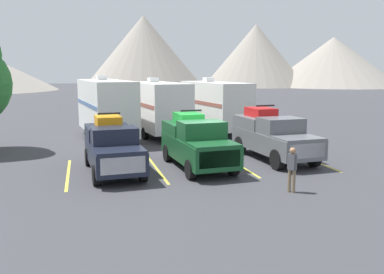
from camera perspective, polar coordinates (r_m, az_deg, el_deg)
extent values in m
plane|color=#38383D|center=(18.68, 1.27, -4.41)|extent=(240.00, 240.00, 0.00)
cube|color=black|center=(18.15, -10.71, -2.22)|extent=(2.31, 5.34, 0.90)
cube|color=black|center=(16.23, -9.84, -1.78)|extent=(1.98, 1.59, 0.08)
cube|color=black|center=(17.55, -10.58, 0.11)|extent=(1.93, 1.48, 0.73)
cube|color=slate|center=(17.01, -10.32, -0.04)|extent=(1.74, 0.33, 0.54)
cube|color=black|center=(19.40, -11.36, 0.70)|extent=(2.08, 2.53, 0.56)
cube|color=silver|center=(15.64, -9.39, -3.85)|extent=(1.67, 0.17, 0.63)
cylinder|color=black|center=(16.69, -6.73, -4.72)|extent=(0.33, 0.82, 0.80)
cylinder|color=black|center=(16.43, -12.92, -5.11)|extent=(0.33, 0.82, 0.80)
cylinder|color=black|center=(20.09, -8.83, -2.37)|extent=(0.33, 0.82, 0.80)
cylinder|color=black|center=(19.88, -13.96, -2.66)|extent=(0.33, 0.82, 0.80)
cube|color=orange|center=(19.34, -11.40, 2.18)|extent=(1.18, 1.61, 0.45)
cylinder|color=black|center=(18.88, -9.87, 2.05)|extent=(0.21, 0.45, 0.44)
cylinder|color=black|center=(18.77, -12.53, 1.92)|extent=(0.21, 0.45, 0.44)
cylinder|color=black|center=(19.92, -10.34, 2.40)|extent=(0.21, 0.45, 0.44)
cylinder|color=black|center=(19.81, -12.86, 2.29)|extent=(0.21, 0.45, 0.44)
cube|color=black|center=(18.87, -11.27, 3.16)|extent=(0.98, 0.15, 0.08)
cube|color=#144723|center=(18.72, 0.82, -1.59)|extent=(2.38, 5.32, 0.97)
cube|color=#144723|center=(16.90, 2.93, -0.98)|extent=(2.05, 1.58, 0.08)
cube|color=#144723|center=(18.14, 1.32, 0.90)|extent=(2.00, 1.48, 0.81)
cube|color=slate|center=(17.63, 1.91, 0.79)|extent=(1.80, 0.35, 0.60)
cube|color=#144723|center=(19.91, -0.52, 1.25)|extent=(2.15, 2.52, 0.53)
cube|color=silver|center=(16.36, 3.81, -3.03)|extent=(1.73, 0.18, 0.68)
cylinder|color=black|center=(17.56, 5.63, -3.98)|extent=(0.33, 0.83, 0.81)
cylinder|color=black|center=(16.89, -0.19, -4.46)|extent=(0.33, 0.83, 0.81)
cylinder|color=black|center=(20.76, 1.63, -1.88)|extent=(0.33, 0.83, 0.81)
cylinder|color=black|center=(20.20, -3.36, -2.20)|extent=(0.33, 0.83, 0.81)
cube|color=green|center=(19.85, -0.52, 2.66)|extent=(1.22, 1.60, 0.45)
cylinder|color=black|center=(19.50, 1.24, 2.52)|extent=(0.21, 0.45, 0.44)
cylinder|color=black|center=(19.21, -1.33, 2.42)|extent=(0.21, 0.45, 0.44)
cylinder|color=black|center=(20.49, 0.24, 2.85)|extent=(0.21, 0.45, 0.44)
cylinder|color=black|center=(20.21, -2.22, 2.76)|extent=(0.21, 0.45, 0.44)
cube|color=black|center=(19.40, -0.13, 3.62)|extent=(1.02, 0.15, 0.08)
cube|color=#595B60|center=(20.83, 11.22, -0.59)|extent=(2.43, 5.72, 0.91)
cube|color=#595B60|center=(19.06, 14.26, -0.11)|extent=(2.08, 1.70, 0.08)
cube|color=#595B60|center=(20.28, 12.00, 1.50)|extent=(2.03, 1.58, 0.77)
cube|color=slate|center=(19.78, 12.86, 1.39)|extent=(1.82, 0.34, 0.57)
cube|color=#595B60|center=(22.03, 9.34, 1.99)|extent=(2.19, 2.70, 0.62)
cube|color=silver|center=(18.52, 15.47, -1.84)|extent=(1.75, 0.18, 0.63)
cylinder|color=black|center=(19.84, 16.29, -2.61)|extent=(0.34, 0.94, 0.92)
cylinder|color=black|center=(18.84, 11.54, -3.05)|extent=(0.34, 0.94, 0.92)
cylinder|color=black|center=(23.00, 10.89, -0.81)|extent=(0.34, 0.94, 0.92)
cylinder|color=black|center=(22.14, 6.61, -1.09)|extent=(0.34, 0.94, 0.92)
cube|color=red|center=(21.97, 9.37, 3.37)|extent=(1.24, 1.72, 0.45)
cylinder|color=black|center=(21.70, 11.16, 3.24)|extent=(0.21, 0.45, 0.44)
cylinder|color=black|center=(21.26, 8.98, 3.17)|extent=(0.21, 0.45, 0.44)
cylinder|color=black|center=(22.68, 9.74, 3.53)|extent=(0.21, 0.45, 0.44)
cylinder|color=black|center=(22.26, 7.64, 3.48)|extent=(0.21, 0.45, 0.44)
cube|color=black|center=(21.53, 9.98, 4.24)|extent=(1.03, 0.15, 0.08)
cube|color=gold|center=(18.61, -16.56, -4.84)|extent=(0.12, 5.50, 0.01)
cube|color=gold|center=(18.86, -4.86, -4.30)|extent=(0.12, 5.50, 0.01)
cube|color=gold|center=(19.85, 6.09, -3.63)|extent=(0.12, 5.50, 0.01)
cube|color=gold|center=(21.48, 15.67, -2.94)|extent=(0.12, 5.50, 0.01)
cube|color=white|center=(26.61, -11.68, 4.14)|extent=(3.38, 7.76, 3.20)
cube|color=#4C6B99|center=(26.40, -14.22, 4.36)|extent=(1.03, 7.14, 0.24)
cube|color=silver|center=(27.63, -12.26, 7.94)|extent=(0.69, 0.78, 0.30)
cube|color=#333333|center=(22.63, -9.37, -1.29)|extent=(0.29, 1.20, 0.12)
cylinder|color=black|center=(26.18, -8.85, 0.28)|extent=(0.32, 0.78, 0.76)
cylinder|color=black|center=(25.75, -13.52, -0.01)|extent=(0.32, 0.78, 0.76)
cylinder|color=black|center=(27.91, -9.75, 0.81)|extent=(0.32, 0.78, 0.76)
cylinder|color=black|center=(27.51, -14.14, 0.54)|extent=(0.32, 0.78, 0.76)
cube|color=white|center=(27.60, -4.68, 4.29)|extent=(3.39, 6.78, 3.01)
cube|color=brown|center=(27.22, -7.22, 4.49)|extent=(0.90, 6.17, 0.24)
cube|color=silver|center=(28.43, -5.34, 7.77)|extent=(0.69, 0.78, 0.30)
cube|color=#333333|center=(24.22, -1.78, -0.48)|extent=(0.29, 1.20, 0.12)
cylinder|color=black|center=(27.45, -1.84, 0.80)|extent=(0.32, 0.78, 0.76)
cylinder|color=black|center=(26.72, -6.46, 0.51)|extent=(0.32, 0.78, 0.76)
cylinder|color=black|center=(28.89, -2.95, 1.22)|extent=(0.32, 0.78, 0.76)
cylinder|color=black|center=(28.20, -7.36, 0.96)|extent=(0.32, 0.78, 0.76)
cube|color=silver|center=(28.91, 3.11, 4.51)|extent=(3.27, 7.29, 3.00)
cube|color=brown|center=(28.41, 1.00, 4.75)|extent=(0.97, 6.69, 0.24)
cube|color=silver|center=(29.77, 2.24, 7.84)|extent=(0.69, 0.78, 0.30)
cube|color=#333333|center=(25.50, 7.12, -0.06)|extent=(0.29, 1.20, 0.12)
cylinder|color=black|center=(28.83, 5.71, 1.17)|extent=(0.32, 0.78, 0.76)
cylinder|color=black|center=(27.89, 1.88, 0.93)|extent=(0.32, 0.78, 0.76)
cylinder|color=black|center=(30.31, 4.19, 1.58)|extent=(0.32, 0.78, 0.76)
cylinder|color=black|center=(29.41, 0.50, 1.37)|extent=(0.32, 0.78, 0.76)
cylinder|color=#726047|center=(15.60, 13.15, -5.83)|extent=(0.12, 0.12, 0.83)
cylinder|color=#726047|center=(15.53, 13.72, -5.92)|extent=(0.12, 0.12, 0.83)
cube|color=#4C4C51|center=(15.40, 13.53, -3.31)|extent=(0.30, 0.31, 0.59)
sphere|color=#9E704C|center=(15.32, 13.59, -1.82)|extent=(0.23, 0.23, 0.23)
cylinder|color=#4C4C51|center=(15.46, 13.08, -3.36)|extent=(0.10, 0.10, 0.53)
cylinder|color=#4C4C51|center=(15.35, 13.98, -3.48)|extent=(0.10, 0.10, 0.53)
cone|color=gray|center=(101.27, -6.60, 11.47)|extent=(28.52, 28.52, 16.88)
cone|color=gray|center=(111.04, 8.65, 10.94)|extent=(26.82, 26.82, 15.78)
cone|color=gray|center=(114.36, 18.66, 9.70)|extent=(33.27, 33.27, 12.52)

